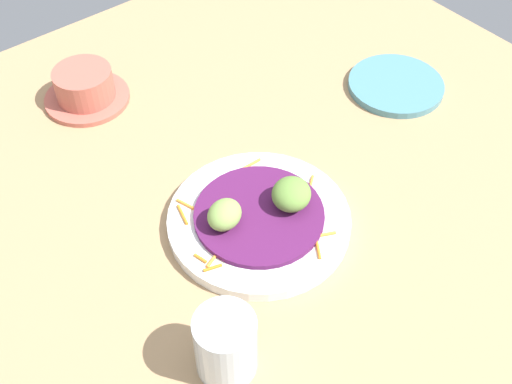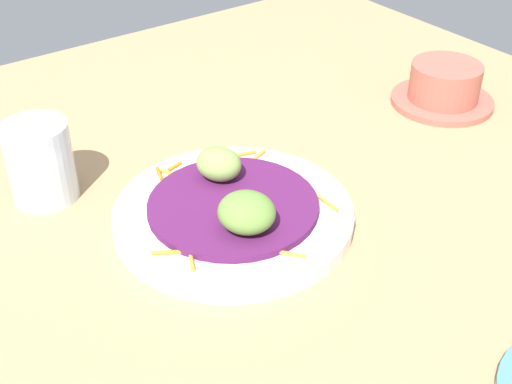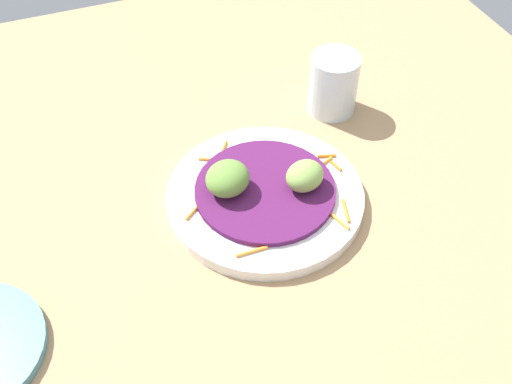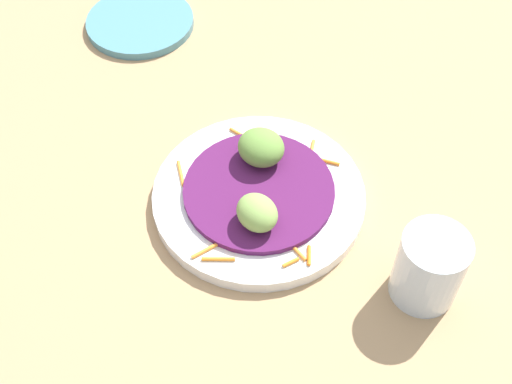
{
  "view_description": "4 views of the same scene",
  "coord_description": "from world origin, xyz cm",
  "px_view_note": "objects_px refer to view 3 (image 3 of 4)",
  "views": [
    {
      "loc": [
        44.0,
        -38.66,
        68.14
      ],
      "look_at": [
        0.19,
        -3.29,
        6.22
      ],
      "focal_mm": 45.99,
      "sensor_mm": 36.0,
      "label": 1
    },
    {
      "loc": [
        32.6,
        41.22,
        43.2
      ],
      "look_at": [
        0.19,
        -2.77,
        5.66
      ],
      "focal_mm": 48.23,
      "sensor_mm": 36.0,
      "label": 2
    },
    {
      "loc": [
        -44.28,
        14.84,
        57.06
      ],
      "look_at": [
        1.36,
        -2.8,
        4.75
      ],
      "focal_mm": 42.89,
      "sensor_mm": 36.0,
      "label": 3
    },
    {
      "loc": [
        -10.1,
        -49.14,
        62.5
      ],
      "look_at": [
        1.25,
        -5.57,
        5.58
      ],
      "focal_mm": 47.37,
      "sensor_mm": 36.0,
      "label": 4
    }
  ],
  "objects_px": {
    "main_plate": "(265,197)",
    "water_glass": "(333,84)",
    "guac_scoop_center": "(305,176)",
    "guac_scoop_left": "(226,179)"
  },
  "relations": [
    {
      "from": "main_plate",
      "to": "guac_scoop_center",
      "type": "xyz_separation_m",
      "value": [
        -0.01,
        -0.04,
        0.03
      ]
    },
    {
      "from": "main_plate",
      "to": "water_glass",
      "type": "xyz_separation_m",
      "value": [
        0.13,
        -0.15,
        0.03
      ]
    },
    {
      "from": "main_plate",
      "to": "guac_scoop_left",
      "type": "xyz_separation_m",
      "value": [
        0.01,
        0.04,
        0.03
      ]
    },
    {
      "from": "main_plate",
      "to": "water_glass",
      "type": "distance_m",
      "value": 0.2
    },
    {
      "from": "main_plate",
      "to": "guac_scoop_left",
      "type": "distance_m",
      "value": 0.06
    },
    {
      "from": "main_plate",
      "to": "water_glass",
      "type": "relative_size",
      "value": 2.81
    },
    {
      "from": "guac_scoop_left",
      "to": "water_glass",
      "type": "relative_size",
      "value": 0.64
    },
    {
      "from": "guac_scoop_left",
      "to": "water_glass",
      "type": "distance_m",
      "value": 0.23
    },
    {
      "from": "main_plate",
      "to": "water_glass",
      "type": "height_order",
      "value": "water_glass"
    },
    {
      "from": "guac_scoop_left",
      "to": "water_glass",
      "type": "height_order",
      "value": "water_glass"
    }
  ]
}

